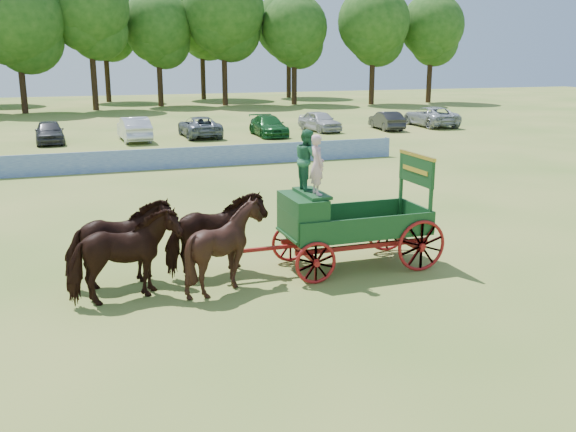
# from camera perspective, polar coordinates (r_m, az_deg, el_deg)

# --- Properties ---
(ground) EXTENTS (160.00, 160.00, 0.00)m
(ground) POSITION_cam_1_polar(r_m,az_deg,el_deg) (16.02, 1.08, -6.30)
(ground) COLOR #9F9248
(ground) RESTS_ON ground
(horse_lead_left) EXTENTS (2.75, 1.71, 2.16)m
(horse_lead_left) POSITION_cam_1_polar(r_m,az_deg,el_deg) (15.26, -14.38, -3.53)
(horse_lead_left) COLOR black
(horse_lead_left) RESTS_ON ground
(horse_lead_right) EXTENTS (2.72, 1.61, 2.16)m
(horse_lead_right) POSITION_cam_1_polar(r_m,az_deg,el_deg) (16.31, -14.73, -2.41)
(horse_lead_right) COLOR black
(horse_lead_right) RESTS_ON ground
(horse_wheel_left) EXTENTS (2.31, 2.15, 2.16)m
(horse_wheel_left) POSITION_cam_1_polar(r_m,az_deg,el_deg) (15.61, -5.58, -2.73)
(horse_wheel_left) COLOR black
(horse_wheel_left) RESTS_ON ground
(horse_wheel_right) EXTENTS (2.74, 1.66, 2.16)m
(horse_wheel_right) POSITION_cam_1_polar(r_m,az_deg,el_deg) (16.64, -6.49, -1.69)
(horse_wheel_right) COLOR black
(horse_wheel_right) RESTS_ON ground
(farm_dray) EXTENTS (6.00, 2.00, 3.73)m
(farm_dray) POSITION_cam_1_polar(r_m,az_deg,el_deg) (16.90, 3.68, 0.59)
(farm_dray) COLOR maroon
(farm_dray) RESTS_ON ground
(sponsor_banner) EXTENTS (26.00, 0.08, 1.05)m
(sponsor_banner) POSITION_cam_1_polar(r_m,az_deg,el_deg) (32.74, -11.63, 4.97)
(sponsor_banner) COLOR #1C3E9A
(sponsor_banner) RESTS_ON ground
(parked_cars) EXTENTS (51.02, 7.61, 1.60)m
(parked_cars) POSITION_cam_1_polar(r_m,az_deg,el_deg) (44.35, -12.83, 7.55)
(parked_cars) COLOR silver
(parked_cars) RESTS_ON ground
(treeline) EXTENTS (87.98, 23.80, 15.51)m
(treeline) POSITION_cam_1_polar(r_m,az_deg,el_deg) (74.41, -21.03, 16.37)
(treeline) COLOR #382314
(treeline) RESTS_ON ground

